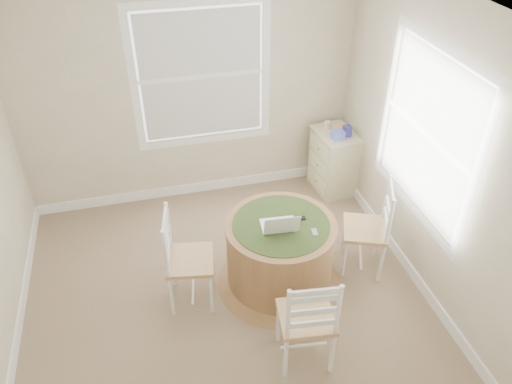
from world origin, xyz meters
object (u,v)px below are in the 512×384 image
object	(u,v)px
chair_left	(190,260)
corner_chest	(333,161)
chair_right	(365,229)
laptop	(279,225)
chair_near	(306,316)
round_table	(280,251)

from	to	relation	value
chair_left	corner_chest	world-z (taller)	chair_left
chair_right	laptop	size ratio (longest dim) A/B	2.89
chair_near	corner_chest	world-z (taller)	chair_near
chair_right	laptop	xyz separation A→B (m)	(-0.86, -0.05, 0.26)
corner_chest	chair_left	bearing A→B (deg)	-150.17
round_table	corner_chest	xyz separation A→B (m)	(1.05, 1.33, -0.01)
chair_left	chair_near	size ratio (longest dim) A/B	1.00
round_table	chair_near	bearing A→B (deg)	-85.90
chair_near	chair_right	distance (m)	1.22
round_table	corner_chest	world-z (taller)	corner_chest
chair_near	chair_right	size ratio (longest dim) A/B	1.00
chair_left	chair_right	distance (m)	1.65
round_table	laptop	size ratio (longest dim) A/B	3.56
corner_chest	chair_near	bearing A→B (deg)	-122.36
laptop	corner_chest	bearing A→B (deg)	-123.30
chair_near	corner_chest	xyz separation A→B (m)	(1.09, 2.18, -0.10)
round_table	chair_left	distance (m)	0.82
chair_left	corner_chest	bearing A→B (deg)	-44.56
chair_near	chair_right	xyz separation A→B (m)	(0.88, 0.85, 0.00)
round_table	laptop	distance (m)	0.35
chair_left	laptop	size ratio (longest dim) A/B	2.89
chair_near	laptop	size ratio (longest dim) A/B	2.89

